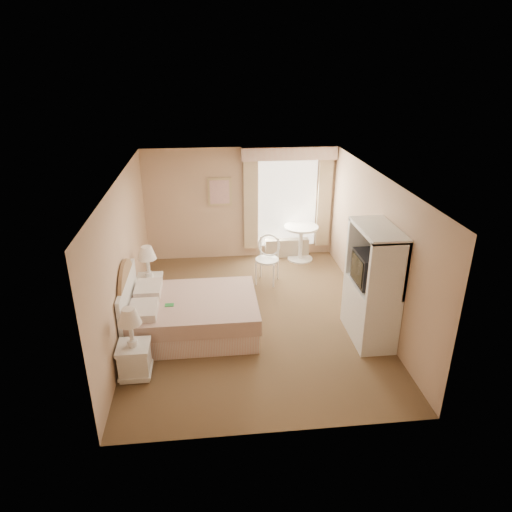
{
  "coord_description": "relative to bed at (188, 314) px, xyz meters",
  "views": [
    {
      "loc": [
        -0.7,
        -6.97,
        4.2
      ],
      "look_at": [
        0.09,
        0.3,
        1.04
      ],
      "focal_mm": 32.0,
      "sensor_mm": 36.0,
      "label": 1
    }
  ],
  "objects": [
    {
      "name": "framed_art",
      "position": [
        0.67,
        3.08,
        1.21
      ],
      "size": [
        0.52,
        0.04,
        0.62
      ],
      "color": "tan",
      "rests_on": "room"
    },
    {
      "name": "nightstand_near",
      "position": [
        -0.72,
        -1.09,
        0.07
      ],
      "size": [
        0.45,
        0.45,
        1.09
      ],
      "color": "white",
      "rests_on": "room"
    },
    {
      "name": "room",
      "position": [
        1.12,
        0.37,
        0.91
      ],
      "size": [
        4.21,
        5.51,
        2.51
      ],
      "color": "brown",
      "rests_on": "ground"
    },
    {
      "name": "round_table",
      "position": [
        2.45,
        2.77,
        0.19
      ],
      "size": [
        0.76,
        0.76,
        0.8
      ],
      "color": "white",
      "rests_on": "room"
    },
    {
      "name": "nightstand_far",
      "position": [
        -0.72,
        1.08,
        0.08
      ],
      "size": [
        0.46,
        0.46,
        1.12
      ],
      "color": "white",
      "rests_on": "room"
    },
    {
      "name": "cafe_chair",
      "position": [
        1.57,
        1.76,
        0.23
      ],
      "size": [
        0.61,
        0.61,
        0.98
      ],
      "rotation": [
        0.0,
        0.0,
        -0.38
      ],
      "color": "white",
      "rests_on": "room"
    },
    {
      "name": "armoire",
      "position": [
        2.94,
        -0.44,
        0.45
      ],
      "size": [
        0.57,
        1.14,
        1.9
      ],
      "color": "white",
      "rests_on": "room"
    },
    {
      "name": "window",
      "position": [
        2.17,
        3.03,
        1.0
      ],
      "size": [
        2.05,
        0.22,
        2.51
      ],
      "color": "white",
      "rests_on": "room"
    },
    {
      "name": "bed",
      "position": [
        0.0,
        0.0,
        0.0
      ],
      "size": [
        2.1,
        1.6,
        1.42
      ],
      "color": "#D69B8B",
      "rests_on": "room"
    }
  ]
}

